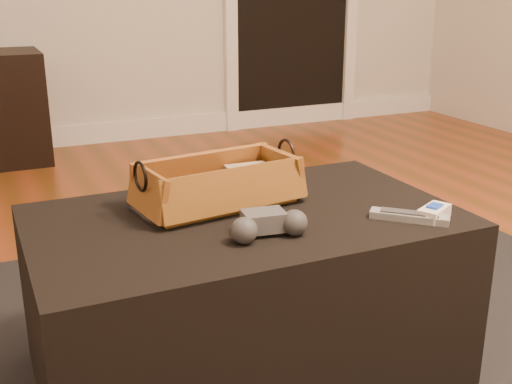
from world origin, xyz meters
name	(u,v)px	position (x,y,z in m)	size (l,w,h in m)	color
floor	(327,380)	(0.00, 0.00, -0.01)	(5.00, 5.50, 0.01)	brown
baseboard	(104,133)	(0.00, 2.73, 0.06)	(5.00, 0.04, 0.12)	white
area_rug	(254,380)	(-0.18, 0.06, 0.01)	(2.60, 2.00, 0.01)	black
ottoman	(245,294)	(-0.18, 0.11, 0.22)	(1.00, 0.60, 0.42)	black
tv_remote	(214,198)	(-0.23, 0.19, 0.46)	(0.21, 0.05, 0.02)	black
cloth_bundle	(249,178)	(-0.11, 0.25, 0.48)	(0.11, 0.08, 0.06)	tan
wicker_basket	(218,186)	(-0.21, 0.20, 0.48)	(0.43, 0.26, 0.14)	#A87426
game_controller	(267,224)	(-0.19, -0.03, 0.46)	(0.18, 0.10, 0.06)	#434346
silver_remote	(409,216)	(0.15, -0.08, 0.44)	(0.16, 0.15, 0.02)	#989A9F
cream_gadget	(434,213)	(0.21, -0.09, 0.45)	(0.10, 0.08, 0.03)	white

